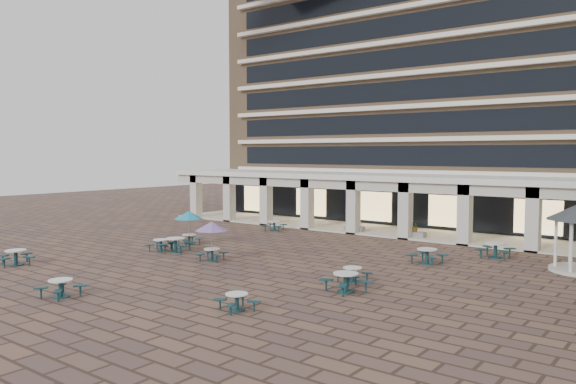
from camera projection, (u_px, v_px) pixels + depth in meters
name	position (u px, v px, depth m)	size (l,w,h in m)	color
ground	(270.00, 263.00, 30.79)	(120.00, 120.00, 0.00)	brown
apartment_building	(450.00, 79.00, 50.06)	(40.00, 15.50, 25.20)	#957454
retail_arcade	(394.00, 193.00, 42.29)	(42.00, 6.60, 4.40)	white
picnic_table_0	(16.00, 256.00, 30.17)	(2.22, 2.22, 0.81)	#14393D
picnic_table_1	(61.00, 287.00, 23.44)	(1.81, 1.81, 0.74)	#14393D
picnic_table_2	(237.00, 300.00, 21.44)	(1.80, 1.80, 0.66)	#14393D
picnic_table_3	(352.00, 273.00, 26.29)	(1.54, 1.54, 0.67)	#14393D
picnic_table_4	(189.00, 216.00, 36.74)	(1.90, 1.90, 2.20)	#14393D
picnic_table_5	(161.00, 244.00, 34.58)	(1.93, 1.93, 0.70)	#14393D
picnic_table_6	(212.00, 228.00, 31.29)	(1.89, 1.89, 2.18)	#14393D
picnic_table_7	(346.00, 281.00, 24.30)	(2.27, 2.27, 0.84)	#14393D
picnic_table_8	(176.00, 244.00, 34.10)	(2.35, 2.35, 0.86)	#14393D
picnic_table_10	(427.00, 255.00, 30.53)	(1.93, 1.93, 0.82)	#14393D
picnic_table_12	(274.00, 225.00, 43.37)	(2.00, 2.00, 0.75)	#14393D
picnic_table_13	(495.00, 249.00, 32.20)	(2.00, 2.00, 0.87)	#14393D
planter_left	(355.00, 227.00, 42.35)	(1.50, 0.68, 1.21)	gray
planter_right	(415.00, 231.00, 39.37)	(1.50, 0.84, 1.29)	gray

